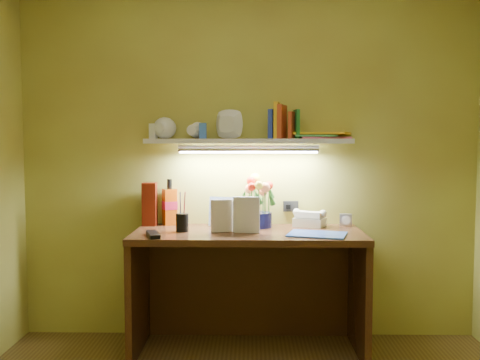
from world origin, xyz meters
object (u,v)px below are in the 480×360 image
(flower_bouquet, at_px, (257,201))
(desk, at_px, (248,292))
(telephone, at_px, (310,218))
(desk_clock, at_px, (346,220))
(whisky_bottle, at_px, (170,202))

(flower_bouquet, bearing_deg, desk, -108.51)
(telephone, distance_m, desk_clock, 0.24)
(desk, bearing_deg, desk_clock, 19.66)
(whisky_bottle, bearing_deg, flower_bouquet, -7.97)
(desk, xyz_separation_m, flower_bouquet, (0.06, 0.17, 0.54))
(whisky_bottle, bearing_deg, desk_clock, -1.17)
(telephone, xyz_separation_m, whisky_bottle, (-0.91, 0.06, 0.10))
(desk, xyz_separation_m, telephone, (0.39, 0.19, 0.43))
(desk, xyz_separation_m, desk_clock, (0.63, 0.23, 0.41))
(flower_bouquet, distance_m, desk_clock, 0.59)
(desk_clock, distance_m, whisky_bottle, 1.16)
(telephone, height_order, desk_clock, telephone)
(telephone, bearing_deg, flower_bouquet, -151.76)
(desk_clock, bearing_deg, whisky_bottle, -172.84)
(desk, bearing_deg, flower_bouquet, 71.49)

